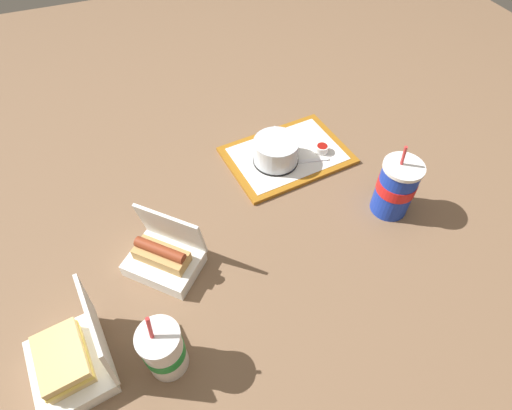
# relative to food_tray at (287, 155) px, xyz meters

# --- Properties ---
(ground_plane) EXTENTS (3.20, 3.20, 0.00)m
(ground_plane) POSITION_rel_food_tray_xyz_m (0.20, 0.22, -0.01)
(ground_plane) COLOR brown
(food_tray) EXTENTS (0.40, 0.30, 0.01)m
(food_tray) POSITION_rel_food_tray_xyz_m (0.00, 0.00, 0.00)
(food_tray) COLOR #A56619
(food_tray) RESTS_ON ground_plane
(cake_container) EXTENTS (0.14, 0.14, 0.08)m
(cake_container) POSITION_rel_food_tray_xyz_m (0.05, 0.02, 0.04)
(cake_container) COLOR black
(cake_container) RESTS_ON food_tray
(ketchup_cup) EXTENTS (0.04, 0.04, 0.02)m
(ketchup_cup) POSITION_rel_food_tray_xyz_m (-0.10, 0.03, 0.02)
(ketchup_cup) COLOR white
(ketchup_cup) RESTS_ON food_tray
(napkin_stack) EXTENTS (0.13, 0.13, 0.00)m
(napkin_stack) POSITION_rel_food_tray_xyz_m (0.01, -0.07, 0.01)
(napkin_stack) COLOR white
(napkin_stack) RESTS_ON food_tray
(plastic_fork) EXTENTS (0.11, 0.04, 0.00)m
(plastic_fork) POSITION_rel_food_tray_xyz_m (-0.05, 0.06, 0.01)
(plastic_fork) COLOR white
(plastic_fork) RESTS_ON food_tray
(clamshell_hotdog_back) EXTENTS (0.21, 0.21, 0.16)m
(clamshell_hotdog_back) POSITION_rel_food_tray_xyz_m (0.44, 0.25, 0.03)
(clamshell_hotdog_back) COLOR white
(clamshell_hotdog_back) RESTS_ON ground_plane
(clamshell_sandwich_right) EXTENTS (0.19, 0.21, 0.19)m
(clamshell_sandwich_right) POSITION_rel_food_tray_xyz_m (0.67, 0.43, 0.04)
(clamshell_sandwich_right) COLOR white
(clamshell_sandwich_right) RESTS_ON ground_plane
(soda_cup_front) EXTENTS (0.09, 0.09, 0.20)m
(soda_cup_front) POSITION_rel_food_tray_xyz_m (0.49, 0.49, 0.07)
(soda_cup_front) COLOR white
(soda_cup_front) RESTS_ON ground_plane
(soda_cup_left) EXTENTS (0.11, 0.11, 0.23)m
(soda_cup_left) POSITION_rel_food_tray_xyz_m (-0.18, 0.29, 0.08)
(soda_cup_left) COLOR #1938B7
(soda_cup_left) RESTS_ON ground_plane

